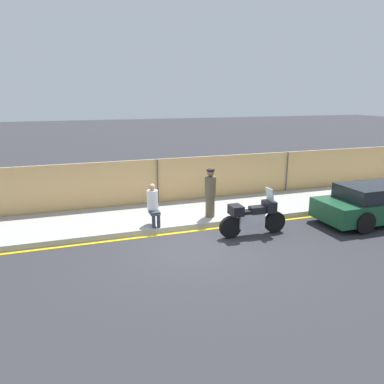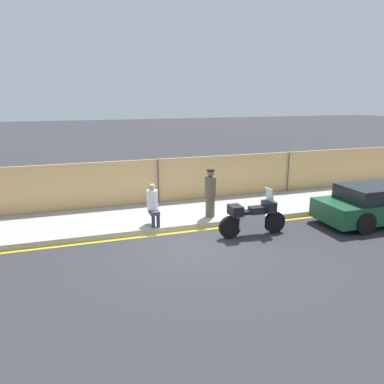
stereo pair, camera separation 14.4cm
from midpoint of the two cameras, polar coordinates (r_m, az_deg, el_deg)
name	(u,v)px [view 1 (the left image)]	position (r m, az deg, el deg)	size (l,w,h in m)	color
ground_plane	(194,247)	(11.09, -0.11, -8.34)	(120.00, 120.00, 0.00)	#2D2D33
sidewalk	(168,215)	(13.61, -3.98, -3.57)	(43.51, 2.94, 0.18)	#9E9E99
curb_paint_stripe	(181,232)	(12.22, -2.05, -6.12)	(43.51, 0.18, 0.01)	gold
storefront_fence	(157,183)	(14.84, -5.61, 1.39)	(41.34, 0.17, 1.90)	#E5B26B
motorcycle	(253,217)	(11.91, 8.89, -3.77)	(2.26, 0.51, 1.49)	black
officer_standing	(210,193)	(12.95, 2.48, -0.12)	(0.39, 0.39, 1.68)	brown
person_seated_on_curb	(153,202)	(12.27, -6.30, -1.54)	(0.36, 0.68, 1.36)	#2D3342
parked_car_far_background	(379,203)	(14.58, 26.40, -1.52)	(4.66, 1.90, 1.34)	#194C2D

